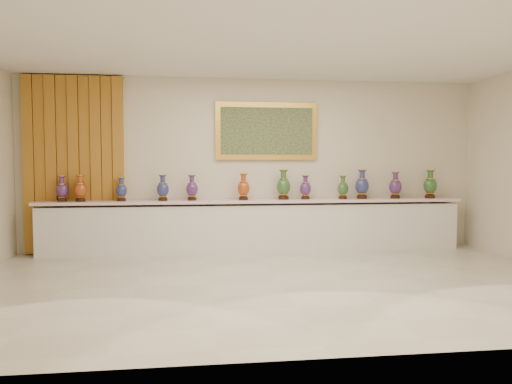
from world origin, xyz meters
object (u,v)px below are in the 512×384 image
Objects in this scene: vase_0 at (62,190)px; vase_2 at (121,190)px; counter at (255,226)px; vase_1 at (80,190)px.

vase_0 is 1.07× the size of vase_2.
vase_0 reaches higher than vase_2.
vase_2 reaches higher than counter.
counter is 18.28× the size of vase_2.
vase_0 reaches higher than counter.
counter is 2.97m from vase_1.
vase_2 is at bearing 3.02° from vase_1.
counter is 17.09× the size of vase_0.
vase_2 is (-2.24, -0.02, 0.64)m from counter.
vase_0 is 0.30m from vase_1.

